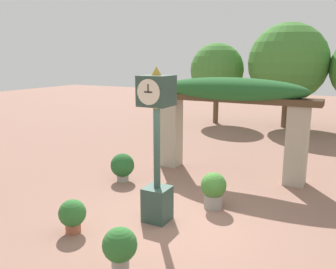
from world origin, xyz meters
TOP-DOWN VIEW (x-y plane):
  - ground_plane at (0.00, 0.00)m, footprint 60.00×60.00m
  - pedestal_clock at (-0.34, -0.09)m, footprint 0.62×0.66m
  - pergola at (0.00, 3.69)m, footprint 5.04×1.16m
  - potted_plant_near_left at (0.50, 1.09)m, footprint 0.60×0.60m
  - potted_plant_near_right at (0.12, -2.14)m, footprint 0.57×0.57m
  - potted_plant_far_left at (-2.46, 1.64)m, footprint 0.68×0.68m
  - potted_plant_far_right at (-1.58, -1.37)m, footprint 0.55×0.55m
  - tree_line at (0.55, 12.19)m, footprint 10.10×3.89m

SIDE VIEW (x-z plane):
  - ground_plane at x=0.00m, z-range 0.00..0.00m
  - potted_plant_far_right at x=-1.58m, z-range 0.04..0.73m
  - potted_plant_far_left at x=-2.46m, z-range 0.04..0.85m
  - potted_plant_near_left at x=0.50m, z-range 0.04..0.90m
  - potted_plant_near_right at x=0.12m, z-range 0.08..0.91m
  - pedestal_clock at x=-0.34m, z-range 0.06..3.37m
  - pergola at x=0.00m, z-range 0.71..3.63m
  - tree_line at x=0.55m, z-range 0.50..5.69m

